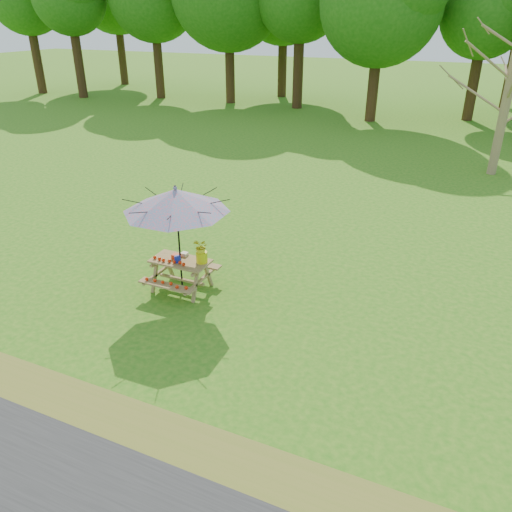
% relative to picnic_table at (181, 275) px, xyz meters
% --- Properties ---
extents(ground, '(120.00, 120.00, 0.00)m').
position_rel_picnic_table_xyz_m(ground, '(-0.99, -0.93, -0.33)').
color(ground, '#276F15').
rests_on(ground, ground).
extents(drygrass_strip, '(120.00, 1.20, 0.01)m').
position_rel_picnic_table_xyz_m(drygrass_strip, '(-0.99, -3.73, -0.32)').
color(drygrass_strip, olive).
rests_on(drygrass_strip, ground).
extents(picnic_table, '(1.20, 1.32, 0.67)m').
position_rel_picnic_table_xyz_m(picnic_table, '(0.00, 0.00, 0.00)').
color(picnic_table, olive).
rests_on(picnic_table, ground).
extents(patio_umbrella, '(2.70, 2.70, 2.25)m').
position_rel_picnic_table_xyz_m(patio_umbrella, '(0.00, 0.00, 1.62)').
color(patio_umbrella, black).
rests_on(patio_umbrella, ground).
extents(produce_bins, '(0.26, 0.44, 0.13)m').
position_rel_picnic_table_xyz_m(produce_bins, '(-0.05, 0.01, 0.40)').
color(produce_bins, red).
rests_on(produce_bins, picnic_table).
extents(tomatoes_row, '(0.77, 0.13, 0.07)m').
position_rel_picnic_table_xyz_m(tomatoes_row, '(-0.15, -0.18, 0.38)').
color(tomatoes_row, red).
rests_on(tomatoes_row, picnic_table).
extents(flower_bucket, '(0.38, 0.36, 0.51)m').
position_rel_picnic_table_xyz_m(flower_bucket, '(0.45, 0.10, 0.62)').
color(flower_bucket, yellow).
rests_on(flower_bucket, picnic_table).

